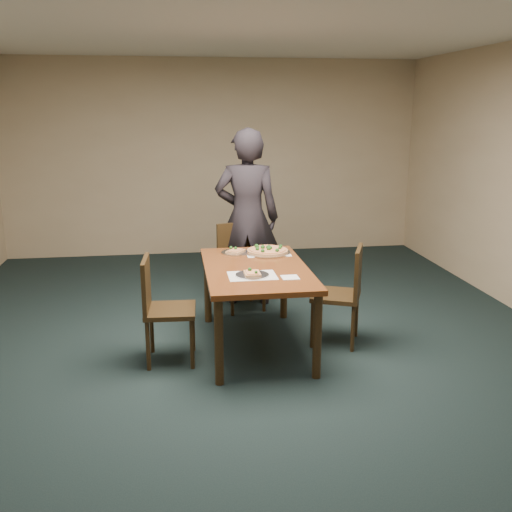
{
  "coord_description": "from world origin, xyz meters",
  "views": [
    {
      "loc": [
        -0.59,
        -4.37,
        2.1
      ],
      "look_at": [
        0.1,
        0.4,
        0.85
      ],
      "focal_mm": 40.0,
      "sensor_mm": 36.0,
      "label": 1
    }
  ],
  "objects": [
    {
      "name": "ground",
      "position": [
        0.0,
        0.0,
        0.0
      ],
      "size": [
        8.0,
        8.0,
        0.0
      ],
      "primitive_type": "plane",
      "color": "black",
      "rests_on": "ground"
    },
    {
      "name": "room_shell",
      "position": [
        0.0,
        0.0,
        1.74
      ],
      "size": [
        8.0,
        8.0,
        8.0
      ],
      "color": "tan",
      "rests_on": "ground"
    },
    {
      "name": "dining_table",
      "position": [
        0.1,
        0.4,
        0.66
      ],
      "size": [
        0.9,
        1.5,
        0.75
      ],
      "color": "#582911",
      "rests_on": "ground"
    },
    {
      "name": "chair_far",
      "position": [
        0.08,
        1.51,
        0.52
      ],
      "size": [
        0.51,
        0.51,
        0.91
      ],
      "rotation": [
        0.0,
        0.0,
        0.25
      ],
      "color": "black",
      "rests_on": "ground"
    },
    {
      "name": "chair_left",
      "position": [
        -0.73,
        0.22,
        0.52
      ],
      "size": [
        0.44,
        0.44,
        0.91
      ],
      "rotation": [
        0.0,
        0.0,
        1.52
      ],
      "color": "black",
      "rests_on": "ground"
    },
    {
      "name": "chair_right",
      "position": [
        0.91,
        0.37,
        0.52
      ],
      "size": [
        0.55,
        0.55,
        0.91
      ],
      "rotation": [
        0.0,
        0.0,
        -1.97
      ],
      "color": "black",
      "rests_on": "ground"
    },
    {
      "name": "diner",
      "position": [
        0.19,
        1.65,
        0.96
      ],
      "size": [
        0.76,
        0.57,
        1.91
      ],
      "primitive_type": "imported",
      "rotation": [
        0.0,
        0.0,
        2.97
      ],
      "color": "black",
      "rests_on": "ground"
    },
    {
      "name": "placemat_main",
      "position": [
        0.29,
        0.88,
        0.75
      ],
      "size": [
        0.42,
        0.32,
        0.0
      ],
      "primitive_type": "cube",
      "color": "white",
      "rests_on": "dining_table"
    },
    {
      "name": "placemat_near",
      "position": [
        0.03,
        0.14,
        0.75
      ],
      "size": [
        0.4,
        0.3,
        0.0
      ],
      "primitive_type": "cube",
      "color": "white",
      "rests_on": "dining_table"
    },
    {
      "name": "pizza_pan",
      "position": [
        0.29,
        0.88,
        0.77
      ],
      "size": [
        0.44,
        0.44,
        0.07
      ],
      "color": "silver",
      "rests_on": "dining_table"
    },
    {
      "name": "slice_plate_near",
      "position": [
        0.03,
        0.14,
        0.76
      ],
      "size": [
        0.28,
        0.28,
        0.06
      ],
      "color": "silver",
      "rests_on": "dining_table"
    },
    {
      "name": "slice_plate_far",
      "position": [
        -0.02,
        0.94,
        0.76
      ],
      "size": [
        0.28,
        0.28,
        0.06
      ],
      "color": "silver",
      "rests_on": "dining_table"
    },
    {
      "name": "napkin",
      "position": [
        0.33,
        0.03,
        0.75
      ],
      "size": [
        0.14,
        0.14,
        0.01
      ],
      "primitive_type": "cube",
      "rotation": [
        0.0,
        0.0,
        0.01
      ],
      "color": "white",
      "rests_on": "dining_table"
    }
  ]
}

